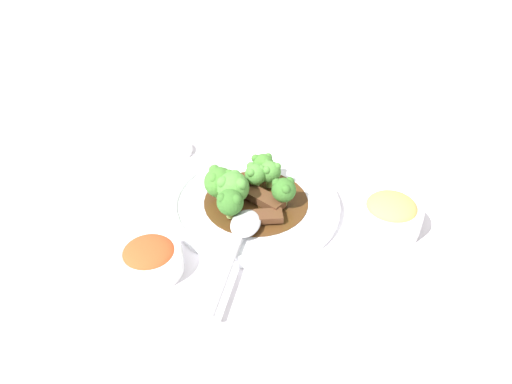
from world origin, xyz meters
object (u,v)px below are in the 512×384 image
Objects in this scene: broccoli_floret_4 at (263,164)px; broccoli_floret_6 at (254,174)px; beef_strip_2 at (262,216)px; broccoli_floret_0 at (219,182)px; sauce_dish at (175,149)px; beef_strip_0 at (239,186)px; broccoli_floret_1 at (284,190)px; broccoli_floret_2 at (233,187)px; broccoli_floret_3 at (270,172)px; serving_spoon at (243,230)px; side_bowl_appetizer at (390,214)px; broccoli_floret_5 at (230,202)px; beef_strip_1 at (265,199)px; side_bowl_kimchi at (150,258)px; main_plate at (256,204)px.

broccoli_floret_4 is 0.03m from broccoli_floret_6.
beef_strip_2 is 0.09m from broccoli_floret_0.
broccoli_floret_4 reaches higher than sauce_dish.
beef_strip_0 is 0.84× the size of sauce_dish.
broccoli_floret_1 is 0.08m from broccoli_floret_2.
beef_strip_2 is 1.37× the size of broccoli_floret_1.
broccoli_floret_0 is 1.13× the size of broccoli_floret_3.
serving_spoon is at bearing -99.25° from broccoli_floret_6.
broccoli_floret_4 is at bearing 35.30° from beef_strip_0.
broccoli_floret_3 is at bearing 69.62° from serving_spoon.
broccoli_floret_4 is at bearing 150.35° from side_bowl_appetizer.
broccoli_floret_0 is 1.10× the size of broccoli_floret_5.
sauce_dish is at bearing 136.28° from broccoli_floret_6.
beef_strip_1 is at bearing 31.94° from broccoli_floret_5.
broccoli_floret_5 reaches higher than broccoli_floret_6.
broccoli_floret_0 is 0.27m from side_bowl_appetizer.
beef_strip_1 is 0.05m from broccoli_floret_3.
side_bowl_appetizer is (0.20, -0.08, -0.02)m from broccoli_floret_6.
broccoli_floret_4 is at bearing 62.41° from broccoli_floret_6.
broccoli_floret_1 reaches higher than beef_strip_2.
broccoli_floret_6 is at bearing -43.72° from sauce_dish.
side_bowl_kimchi is at bearing -130.34° from broccoli_floret_4.
beef_strip_2 is 0.68× the size of side_bowl_appetizer.
side_bowl_appetizer is (0.26, -0.06, -0.02)m from broccoli_floret_0.
main_plate is at bearing 163.35° from broccoli_floret_1.
sauce_dish is at bearing 131.57° from main_plate.
broccoli_floret_6 is at bearing 113.85° from beef_strip_1.
beef_strip_2 is at bearing -100.13° from broccoli_floret_3.
broccoli_floret_0 is 0.08m from broccoli_floret_3.
broccoli_floret_1 is at bearing -43.33° from sauce_dish.
broccoli_floret_3 is at bearing 16.58° from broccoli_floret_6.
broccoli_floret_6 reaches higher than beef_strip_1.
broccoli_floret_4 is at bearing 113.72° from broccoli_floret_1.
beef_strip_0 is 0.03m from broccoli_floret_6.
broccoli_floret_4 is at bearing 49.66° from side_bowl_kimchi.
broccoli_floret_2 is (-0.04, -0.01, 0.04)m from main_plate.
broccoli_floret_5 is at bearing -134.14° from main_plate.
broccoli_floret_3 reaches higher than serving_spoon.
broccoli_floret_4 reaches higher than serving_spoon.
serving_spoon is at bearing -131.10° from beef_strip_2.
broccoli_floret_5 reaches higher than broccoli_floret_4.
beef_strip_2 is at bearing -134.34° from broccoli_floret_1.
broccoli_floret_4 is 0.23× the size of serving_spoon.
broccoli_floret_0 is 0.81× the size of sauce_dish.
sauce_dish is at bearing 126.03° from beef_strip_2.
sauce_dish is at bearing 147.91° from side_bowl_appetizer.
serving_spoon is 0.22m from side_bowl_appetizer.
broccoli_floret_6 is 0.49× the size of side_bowl_appetizer.
serving_spoon is (0.01, -0.11, -0.00)m from beef_strip_0.
broccoli_floret_6 is at bearing 47.81° from side_bowl_kimchi.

